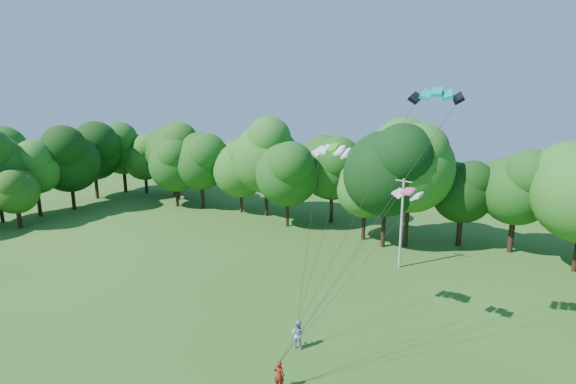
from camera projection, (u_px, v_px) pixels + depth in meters
The scene contains 9 objects.
utility_pole at pixel (401, 223), 41.00m from camera, with size 1.66×0.47×8.42m.
kite_flyer_left at pixel (279, 375), 24.54m from camera, with size 0.62×0.41×1.69m, color maroon.
kite_flyer_right at pixel (298, 334), 28.57m from camera, with size 0.90×0.70×1.85m, color #98B5D3.
kite_teal at pixel (437, 92), 24.56m from camera, with size 2.96×1.67×0.54m.
kite_green at pixel (333, 148), 28.48m from camera, with size 2.42×1.13×0.53m.
kite_pink at pixel (408, 191), 27.46m from camera, with size 1.92×1.19×0.33m.
tree_back_west at pixel (176, 146), 66.75m from camera, with size 9.05×9.05×13.16m.
tree_back_center at pixel (386, 165), 45.65m from camera, with size 9.64×9.64×14.03m.
tree_flank_west at pixel (15, 185), 52.97m from camera, with size 5.83×5.83×8.48m.
Camera 1 is at (14.99, -11.77, 15.96)m, focal length 28.00 mm.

